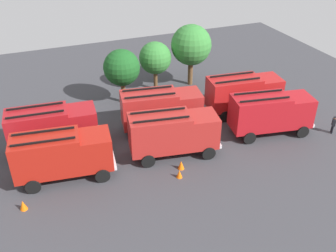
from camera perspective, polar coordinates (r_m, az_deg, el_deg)
The scene contains 16 objects.
ground_plane at distance 33.37m, azimuth -0.00°, elevation -2.06°, with size 54.59×54.59×0.00m, color #38383D.
fire_truck_0 at distance 28.96m, azimuth -15.40°, elevation -3.97°, with size 7.44×3.46×3.88m.
fire_truck_1 at distance 30.39m, azimuth 0.74°, elevation -0.89°, with size 7.50×3.68×3.88m.
fire_truck_2 at distance 34.36m, azimuth 14.95°, elevation 2.03°, with size 7.51×3.74×3.88m.
fire_truck_3 at distance 32.49m, azimuth -16.77°, elevation -0.06°, with size 7.38×3.24×3.88m.
fire_truck_4 at distance 33.82m, azimuth -1.05°, elevation 2.68°, with size 7.49×3.63×3.88m.
fire_truck_5 at distance 37.26m, azimuth 11.13°, elevation 4.91°, with size 7.42×3.39×3.88m.
firefighter_0 at distance 36.86m, azimuth 23.28°, elevation 0.27°, with size 0.43×0.48×1.63m.
firefighter_1 at distance 35.17m, azimuth -16.04°, elevation 0.46°, with size 0.42×0.48×1.82m.
firefighter_2 at distance 31.25m, azimuth -14.16°, elevation -3.64°, with size 0.47×0.46×1.68m.
tree_0 at distance 38.14m, azimuth -6.88°, elevation 8.55°, with size 3.59×3.59×5.56m.
tree_1 at distance 40.84m, azimuth -1.91°, elevation 10.01°, with size 3.39×3.39×5.26m.
tree_2 at distance 41.75m, azimuth 3.45°, elevation 11.85°, with size 4.31×4.31×6.68m.
traffic_cone_0 at distance 29.84m, azimuth 1.94°, elevation -5.77°, with size 0.51×0.51×0.73m, color #F2600C.
traffic_cone_1 at distance 29.02m, azimuth 1.69°, elevation -7.09°, with size 0.45×0.45×0.65m, color #F2600C.
traffic_cone_2 at distance 28.13m, azimuth -20.65°, elevation -10.90°, with size 0.51×0.51×0.72m, color #F2600C.
Camera 1 is at (-10.28, -25.93, 18.31)m, focal length 41.19 mm.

